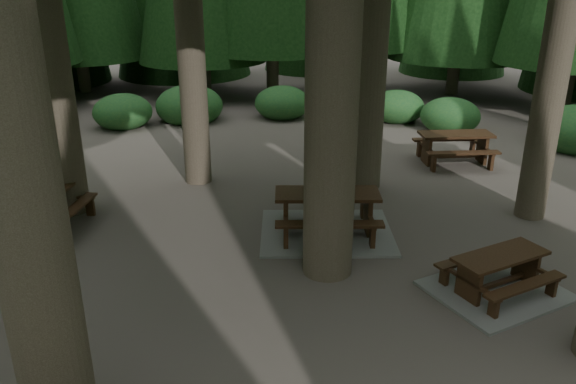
{
  "coord_description": "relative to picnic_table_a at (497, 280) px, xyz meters",
  "views": [
    {
      "loc": [
        -0.93,
        -8.17,
        4.81
      ],
      "look_at": [
        0.24,
        1.19,
        1.1
      ],
      "focal_mm": 35.0,
      "sensor_mm": 36.0,
      "label": 1
    }
  ],
  "objects": [
    {
      "name": "picnic_table_d",
      "position": [
        1.93,
        6.39,
        0.33
      ],
      "size": [
        1.98,
        1.63,
        0.83
      ],
      "rotation": [
        0.0,
        0.0,
        -0.05
      ],
      "color": "black",
      "rests_on": "ground"
    },
    {
      "name": "shrub_ring",
      "position": [
        -2.66,
        1.58,
        0.18
      ],
      "size": [
        23.86,
        24.64,
        1.49
      ],
      "color": "#1F5C2D",
      "rests_on": "ground"
    },
    {
      "name": "ground",
      "position": [
        -3.37,
        0.83,
        -0.22
      ],
      "size": [
        80.0,
        80.0,
        0.0
      ],
      "primitive_type": "plane",
      "color": "#594E48",
      "rests_on": "ground"
    },
    {
      "name": "picnic_table_b",
      "position": [
        -7.8,
        3.44,
        0.28
      ],
      "size": [
        1.75,
        2.0,
        0.75
      ],
      "rotation": [
        0.0,
        0.0,
        1.33
      ],
      "color": "black",
      "rests_on": "ground"
    },
    {
      "name": "picnic_table_c",
      "position": [
        -2.3,
        2.49,
        0.09
      ],
      "size": [
        2.78,
        2.39,
        0.87
      ],
      "rotation": [
        0.0,
        0.0,
        -0.12
      ],
      "color": "gray",
      "rests_on": "ground"
    },
    {
      "name": "picnic_table_a",
      "position": [
        0.0,
        0.0,
        0.0
      ],
      "size": [
        2.46,
        2.26,
        0.68
      ],
      "rotation": [
        0.0,
        0.0,
        0.36
      ],
      "color": "gray",
      "rests_on": "ground"
    }
  ]
}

